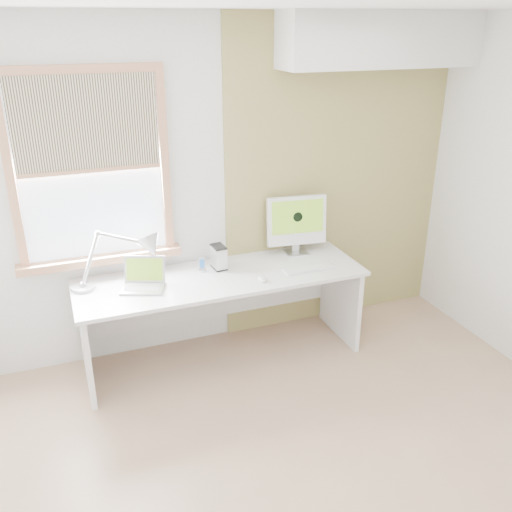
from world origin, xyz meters
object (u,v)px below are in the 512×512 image
external_drive (219,257)px  desk_lamp (138,252)px  desk (220,295)px  imac (297,222)px  laptop (144,280)px

external_drive → desk_lamp: bearing=178.0°
desk → imac: size_ratio=4.39×
desk_lamp → desk: bearing=-9.7°
external_drive → laptop: bearing=-168.6°
laptop → desk_lamp: bearing=90.4°
desk_lamp → laptop: desk_lamp is taller
desk → laptop: laptop is taller
laptop → imac: (1.31, 0.20, 0.22)m
desk → laptop: size_ratio=5.99×
imac → desk: bearing=-167.6°
desk → imac: imac is taller
imac → laptop: bearing=-171.2°
laptop → desk: bearing=4.2°
desk_lamp → imac: bearing=2.6°
desk → desk_lamp: 0.73m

